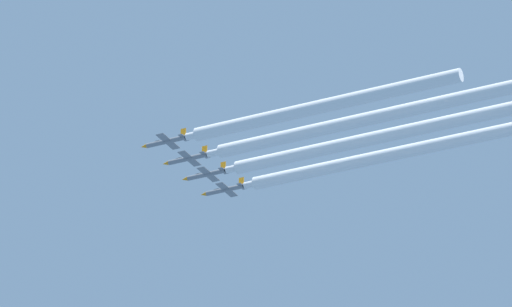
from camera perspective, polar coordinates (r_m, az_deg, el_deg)
The scene contains 8 objects.
jet_far_left at distance 400.38m, azimuth -2.62°, elevation 0.34°, with size 7.34×10.69×2.57m.
jet_inner_left at distance 406.99m, azimuth -2.00°, elevation -0.15°, with size 7.34×10.69×2.57m.
jet_center at distance 414.24m, azimuth -1.46°, elevation -0.61°, with size 7.34×10.69×2.57m.
jet_inner_right at distance 421.47m, azimuth -0.93°, elevation -1.05°, with size 7.34×10.69×2.57m.
smoke_trail_far_left at distance 386.78m, azimuth 1.83°, elevation 1.34°, with size 2.72×58.57×2.72m.
smoke_trail_inner_left at distance 390.99m, azimuth 3.43°, elevation 1.04°, with size 2.72×74.02×2.72m.
smoke_trail_center at distance 400.32m, azimuth 3.18°, elevation 0.39°, with size 2.72×63.23×2.72m.
smoke_trail_inner_right at distance 407.98m, azimuth 3.57°, elevation -0.10°, with size 2.72×62.03×2.72m.
Camera 1 is at (-325.83, -173.30, 2.25)m, focal length 139.74 mm.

